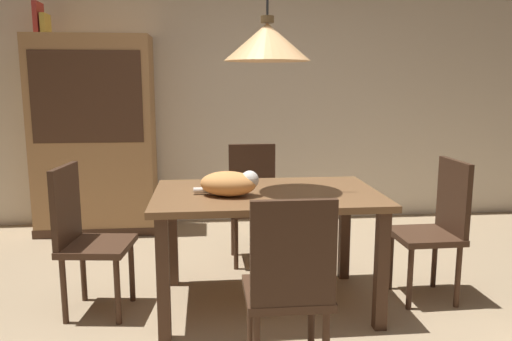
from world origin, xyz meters
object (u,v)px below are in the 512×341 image
object	(u,v)px
dining_table	(267,207)
hutch_bookcase	(95,140)
chair_near_front	(289,283)
book_red_tall	(39,18)
chair_far_back	(253,197)
pendant_lamp	(267,42)
book_yellow_short	(46,24)
chair_right_side	(437,223)
cat_sleeping	(230,183)
chair_left_side	(84,233)

from	to	relation	value
dining_table	hutch_bookcase	bearing A→B (deg)	128.59
chair_near_front	book_red_tall	distance (m)	3.56
dining_table	chair_far_back	bearing A→B (deg)	90.07
chair_far_back	dining_table	bearing A→B (deg)	-89.93
book_red_tall	pendant_lamp	bearing A→B (deg)	-43.91
chair_far_back	book_yellow_short	distance (m)	2.46
book_yellow_short	chair_near_front	bearing A→B (deg)	-56.01
pendant_lamp	book_red_tall	bearing A→B (deg)	136.09
book_red_tall	chair_near_front	bearing A→B (deg)	-55.18
pendant_lamp	chair_near_front	bearing A→B (deg)	-90.01
chair_far_back	chair_right_side	distance (m)	1.43
chair_near_front	cat_sleeping	bearing A→B (deg)	106.57
chair_far_back	chair_near_front	bearing A→B (deg)	-89.97
chair_far_back	book_yellow_short	bearing A→B (deg)	153.27
chair_left_side	cat_sleeping	xyz separation A→B (m)	(0.89, -0.10, 0.32)
pendant_lamp	book_yellow_short	xyz separation A→B (m)	(-1.79, 1.78, 0.28)
dining_table	book_yellow_short	world-z (taller)	book_yellow_short
dining_table	chair_right_side	world-z (taller)	chair_right_side
chair_near_front	chair_far_back	bearing A→B (deg)	90.03
dining_table	hutch_bookcase	world-z (taller)	hutch_bookcase
chair_far_back	pendant_lamp	distance (m)	1.45
chair_far_back	book_red_tall	world-z (taller)	book_red_tall
chair_near_front	pendant_lamp	bearing A→B (deg)	89.99
chair_right_side	hutch_bookcase	distance (m)	3.13
chair_near_front	pendant_lamp	size ratio (longest dim) A/B	0.72
chair_left_side	book_yellow_short	xyz separation A→B (m)	(-0.66, 1.77, 1.43)
hutch_bookcase	pendant_lamp	bearing A→B (deg)	-51.41
chair_left_side	chair_near_front	bearing A→B (deg)	-38.20
chair_near_front	cat_sleeping	distance (m)	0.88
chair_far_back	chair_near_front	size ratio (longest dim) A/B	1.00
cat_sleeping	chair_near_front	bearing A→B (deg)	-73.43
cat_sleeping	book_yellow_short	bearing A→B (deg)	129.74
chair_left_side	dining_table	bearing A→B (deg)	-0.47
dining_table	book_red_tall	bearing A→B (deg)	136.09
book_red_tall	book_yellow_short	distance (m)	0.08
chair_left_side	book_yellow_short	bearing A→B (deg)	110.58
pendant_lamp	hutch_bookcase	bearing A→B (deg)	128.59
dining_table	chair_far_back	distance (m)	0.89
dining_table	chair_near_front	bearing A→B (deg)	-90.01
book_yellow_short	chair_far_back	bearing A→B (deg)	-26.73
cat_sleeping	book_yellow_short	xyz separation A→B (m)	(-1.56, 1.88, 1.11)
chair_far_back	pendant_lamp	xyz separation A→B (m)	(0.00, -0.88, 1.15)
cat_sleeping	book_red_tall	distance (m)	2.74
hutch_bookcase	book_yellow_short	bearing A→B (deg)	179.77
chair_near_front	hutch_bookcase	world-z (taller)	hutch_bookcase
hutch_bookcase	chair_right_side	bearing A→B (deg)	-34.90
chair_left_side	chair_far_back	world-z (taller)	same
chair_left_side	book_red_tall	world-z (taller)	book_red_tall
hutch_bookcase	book_yellow_short	xyz separation A→B (m)	(-0.37, 0.00, 1.05)
chair_near_front	book_yellow_short	world-z (taller)	book_yellow_short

